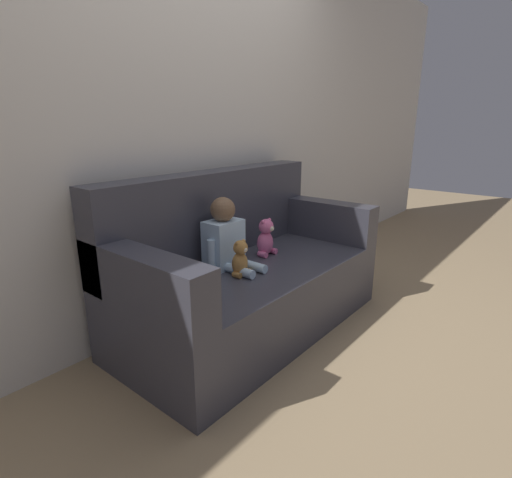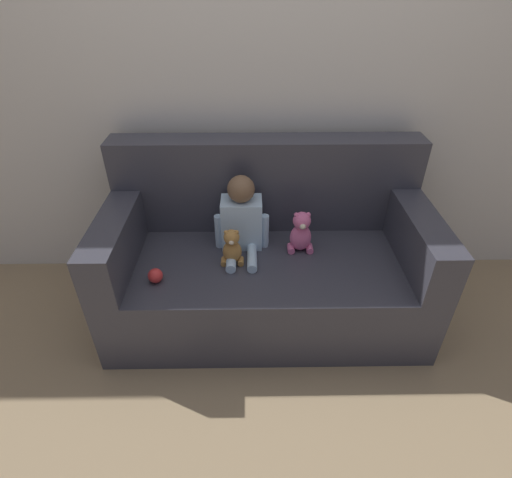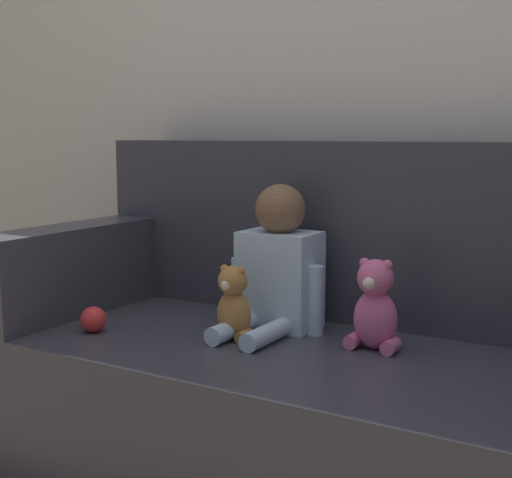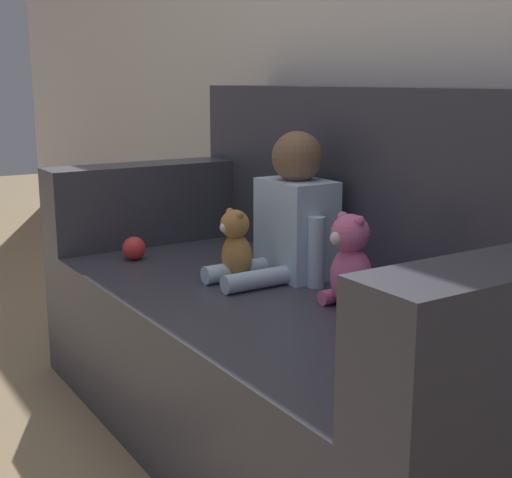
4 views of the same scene
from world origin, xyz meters
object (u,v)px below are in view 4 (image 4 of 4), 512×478
Objects in this scene: person_baby at (292,218)px; toy_ball at (134,248)px; teddy_bear_brown at (236,247)px; plush_toy_side at (350,264)px; couch at (311,319)px.

person_baby is 0.53m from toy_ball.
plush_toy_side is at bearing 16.44° from teddy_bear_brown.
person_baby is at bearing 167.14° from couch.
person_baby reaches higher than teddy_bear_brown.
person_baby is (-0.13, 0.03, 0.25)m from couch.
teddy_bear_brown is 2.77× the size of toy_ball.
teddy_bear_brown is 0.85× the size of plush_toy_side.
couch reaches higher than teddy_bear_brown.
plush_toy_side is (0.31, -0.05, -0.06)m from person_baby.
couch reaches higher than toy_ball.
couch is 8.41× the size of teddy_bear_brown.
teddy_bear_brown reaches higher than toy_ball.
couch is 0.28m from teddy_bear_brown.
plush_toy_side reaches higher than toy_ball.
person_baby is 1.74× the size of plush_toy_side.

